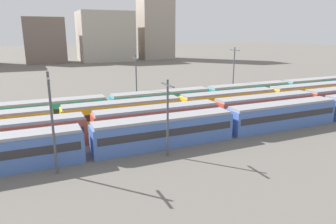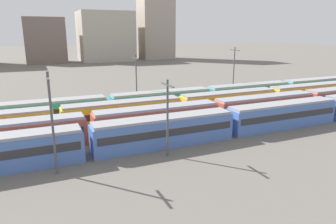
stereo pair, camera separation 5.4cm
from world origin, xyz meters
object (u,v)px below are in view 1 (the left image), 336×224
(catenary_pole_2, at_px, (52,119))
(catenary_pole_3, at_px, (234,72))
(catenary_pole_1, at_px, (136,80))
(train_track_2, at_px, (180,107))
(train_track_0, at_px, (283,115))
(train_track_1, at_px, (265,106))
(train_track_3, at_px, (208,97))
(catenary_pole_0, at_px, (168,114))

(catenary_pole_2, xyz_separation_m, catenary_pole_3, (35.95, 21.34, 0.30))
(catenary_pole_1, bearing_deg, train_track_2, -60.29)
(train_track_2, distance_m, catenary_pole_2, 24.39)
(train_track_0, bearing_deg, catenary_pole_2, -174.74)
(train_track_1, xyz_separation_m, catenary_pole_2, (-32.97, -8.13, 3.76))
(train_track_2, bearing_deg, train_track_1, -21.97)
(train_track_1, distance_m, train_track_3, 11.35)
(train_track_3, relative_size, catenary_pole_2, 10.99)
(train_track_3, xyz_separation_m, catenary_pole_0, (-16.51, -18.84, 3.03))
(train_track_0, relative_size, catenary_pole_1, 9.45)
(train_track_1, xyz_separation_m, train_track_2, (-12.89, 5.20, 0.00))
(train_track_1, bearing_deg, train_track_3, 113.57)
(catenary_pole_0, xyz_separation_m, catenary_pole_2, (-11.92, 0.31, 0.74))
(train_track_0, bearing_deg, train_track_1, 77.90)
(train_track_1, xyz_separation_m, train_track_3, (-4.54, 10.40, 0.00))
(train_track_3, bearing_deg, train_track_1, -66.43)
(catenary_pole_1, bearing_deg, catenary_pole_3, -0.58)
(train_track_2, xyz_separation_m, catenary_pole_1, (-4.69, 8.21, 3.60))
(train_track_3, relative_size, catenary_pole_0, 12.78)
(catenary_pole_0, relative_size, catenary_pole_2, 0.86)
(train_track_2, height_order, catenary_pole_3, catenary_pole_3)
(train_track_3, relative_size, catenary_pole_1, 11.36)
(train_track_1, xyz_separation_m, catenary_pole_0, (-21.04, -8.44, 3.03))
(train_track_1, height_order, catenary_pole_2, catenary_pole_2)
(catenary_pole_0, bearing_deg, train_track_3, 48.78)
(catenary_pole_0, xyz_separation_m, catenary_pole_1, (3.47, 21.85, 0.57))
(catenary_pole_1, distance_m, catenary_pole_3, 20.57)
(train_track_1, relative_size, train_track_2, 1.25)
(train_track_1, height_order, catenary_pole_0, catenary_pole_0)
(catenary_pole_2, bearing_deg, train_track_0, 5.26)
(train_track_2, bearing_deg, catenary_pole_3, 26.75)
(train_track_2, bearing_deg, catenary_pole_0, -120.85)
(train_track_0, xyz_separation_m, train_track_2, (-11.78, 10.40, 0.00))
(train_track_1, distance_m, catenary_pole_3, 14.13)
(catenary_pole_0, distance_m, catenary_pole_1, 22.13)
(catenary_pole_1, bearing_deg, train_track_3, -13.00)
(train_track_1, bearing_deg, train_track_2, 158.03)
(train_track_0, height_order, train_track_1, same)
(catenary_pole_3, bearing_deg, catenary_pole_0, -137.99)
(train_track_2, distance_m, catenary_pole_1, 10.11)
(train_track_2, relative_size, catenary_pole_3, 6.90)
(catenary_pole_0, bearing_deg, train_track_0, 9.25)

